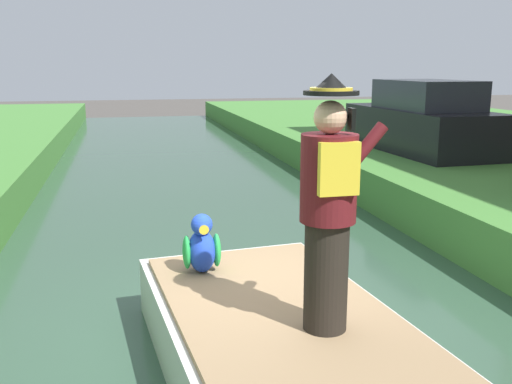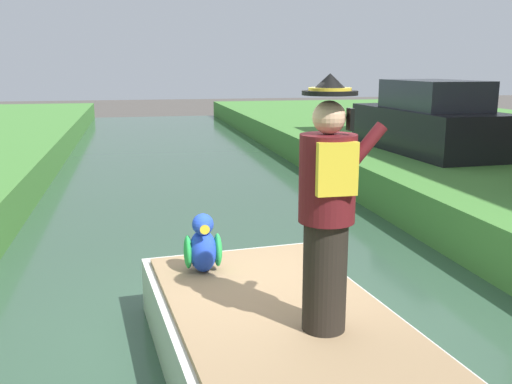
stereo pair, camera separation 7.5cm
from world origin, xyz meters
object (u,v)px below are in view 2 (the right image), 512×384
at_px(parrot_plush, 203,247).
at_px(parked_car_dark, 429,122).
at_px(boat, 298,369).
at_px(person_pirate, 327,207).

height_order(parrot_plush, parked_car_dark, parked_car_dark).
xyz_separation_m(boat, parrot_plush, (-0.53, 1.37, 0.55)).
bearing_deg(person_pirate, boat, -168.30).
bearing_deg(person_pirate, parrot_plush, 132.42).
height_order(boat, parked_car_dark, parked_car_dark).
bearing_deg(parrot_plush, boat, -68.84).
relative_size(parrot_plush, parked_car_dark, 0.14).
bearing_deg(parked_car_dark, parrot_plush, -132.59).
height_order(boat, parrot_plush, parrot_plush).
distance_m(boat, person_pirate, 1.25).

